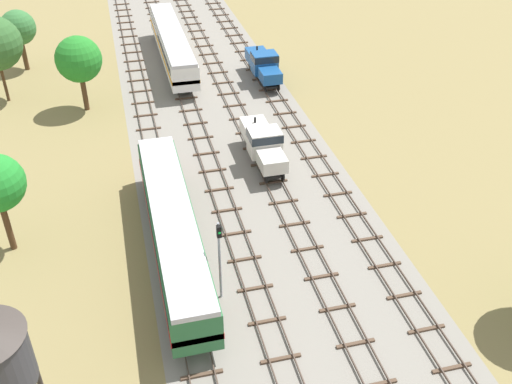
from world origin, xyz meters
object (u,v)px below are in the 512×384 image
diesel_railcar_far_left_near (173,227)px  shunter_loco_centre_midfar (263,64)px  signal_post_near (220,252)px  passenger_coach_left_far (172,43)px  shunter_loco_centre_left_mid (263,142)px

diesel_railcar_far_left_near → shunter_loco_centre_midfar: size_ratio=2.42×
diesel_railcar_far_left_near → signal_post_near: (2.29, -4.75, 1.14)m
passenger_coach_left_far → signal_post_near: bearing=-93.3°
shunter_loco_centre_left_mid → passenger_coach_left_far: size_ratio=0.38×
passenger_coach_left_far → signal_post_near: (-2.29, -40.31, 1.12)m
shunter_loco_centre_midfar → signal_post_near: signal_post_near is taller
passenger_coach_left_far → shunter_loco_centre_left_mid: bearing=-79.5°
diesel_railcar_far_left_near → signal_post_near: bearing=-64.2°
shunter_loco_centre_left_mid → passenger_coach_left_far: bearing=100.5°
diesel_railcar_far_left_near → passenger_coach_left_far: 35.85m
diesel_railcar_far_left_near → signal_post_near: size_ratio=3.46×
shunter_loco_centre_left_mid → signal_post_near: size_ratio=1.43×
signal_post_near → diesel_railcar_far_left_near: bearing=115.8°
diesel_railcar_far_left_near → shunter_loco_centre_midfar: bearing=63.9°
diesel_railcar_far_left_near → passenger_coach_left_far: bearing=82.7°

